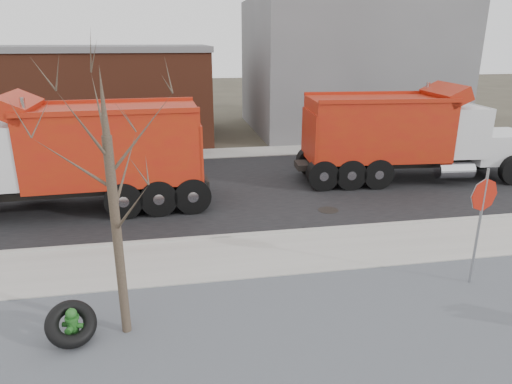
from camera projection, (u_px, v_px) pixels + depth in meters
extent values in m
plane|color=#383328|center=(259.00, 260.00, 12.14)|extent=(120.00, 120.00, 0.00)
cube|color=slate|center=(292.00, 341.00, 8.87)|extent=(60.00, 5.00, 0.03)
cube|color=#9E9B93|center=(258.00, 255.00, 12.37)|extent=(60.00, 2.50, 0.06)
cube|color=#9E9B93|center=(250.00, 235.00, 13.57)|extent=(60.00, 0.15, 0.11)
cube|color=black|center=(230.00, 188.00, 18.02)|extent=(60.00, 9.40, 0.02)
cube|color=#9E9B93|center=(216.00, 153.00, 23.33)|extent=(60.00, 2.00, 0.06)
cube|color=slate|center=(346.00, 65.00, 29.17)|extent=(12.00, 10.00, 8.00)
cube|color=brown|center=(29.00, 97.00, 25.53)|extent=(20.00, 8.00, 5.00)
cube|color=slate|center=(21.00, 48.00, 24.69)|extent=(20.20, 8.20, 0.30)
cylinder|color=#382D23|center=(118.00, 241.00, 8.54)|extent=(0.18, 0.18, 4.00)
cone|color=#382D23|center=(103.00, 101.00, 7.72)|extent=(0.14, 0.14, 1.20)
cylinder|color=#2A6125|center=(75.00, 340.00, 8.87)|extent=(0.39, 0.39, 0.05)
cylinder|color=#2A6125|center=(73.00, 329.00, 8.78)|extent=(0.21, 0.21, 0.54)
cylinder|color=#2A6125|center=(72.00, 318.00, 8.70)|extent=(0.27, 0.27, 0.04)
sphere|color=#2A6125|center=(71.00, 314.00, 8.68)|extent=(0.21, 0.21, 0.21)
cylinder|color=#2A6125|center=(71.00, 310.00, 8.65)|extent=(0.04, 0.04, 0.05)
cylinder|color=#2A6125|center=(66.00, 324.00, 8.77)|extent=(0.13, 0.13, 0.10)
cylinder|color=#2A6125|center=(80.00, 326.00, 8.74)|extent=(0.13, 0.13, 0.10)
cylinder|color=#2A6125|center=(69.00, 331.00, 8.62)|extent=(0.16, 0.14, 0.13)
torus|color=black|center=(71.00, 324.00, 8.72)|extent=(1.24, 1.21, 0.83)
cylinder|color=gray|center=(478.00, 228.00, 10.54)|extent=(0.06, 0.06, 2.87)
cylinder|color=#AB1A0C|center=(484.00, 195.00, 10.28)|extent=(0.77, 0.20, 0.78)
cube|color=black|center=(406.00, 163.00, 18.93)|extent=(9.35, 1.68, 0.24)
cube|color=silver|center=(495.00, 146.00, 19.09)|extent=(2.55, 2.30, 1.20)
cube|color=silver|center=(454.00, 129.00, 18.67)|extent=(1.93, 2.63, 1.96)
cube|color=black|center=(474.00, 116.00, 18.57)|extent=(0.22, 2.17, 0.87)
cube|color=#9D170D|center=(376.00, 128.00, 18.32)|extent=(5.63, 3.03, 2.39)
cylinder|color=silver|center=(425.00, 114.00, 19.41)|extent=(0.16, 0.16, 2.61)
cylinder|color=black|center=(481.00, 156.00, 20.44)|extent=(1.22, 0.42, 1.20)
cylinder|color=black|center=(336.00, 160.00, 19.69)|extent=(1.22, 0.42, 1.20)
cylinder|color=black|center=(350.00, 174.00, 17.72)|extent=(1.22, 0.42, 1.20)
cube|color=black|center=(75.00, 190.00, 15.49)|extent=(9.11, 1.30, 0.24)
cube|color=silver|center=(11.00, 152.00, 14.69)|extent=(1.87, 2.62, 2.00)
cube|color=#9D170D|center=(115.00, 144.00, 15.30)|extent=(5.65, 2.87, 2.45)
cylinder|color=silver|center=(29.00, 143.00, 13.72)|extent=(0.16, 0.16, 2.67)
cylinder|color=black|center=(159.00, 197.00, 15.09)|extent=(1.23, 0.38, 1.22)
cylinder|color=black|center=(158.00, 179.00, 17.07)|extent=(1.23, 0.38, 1.22)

